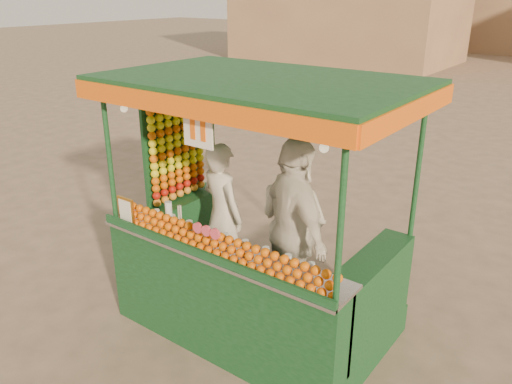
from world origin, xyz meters
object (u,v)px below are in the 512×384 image
Objects in this scene: vendor_middle at (294,220)px; vendor_right at (295,232)px; vendor_left at (222,215)px; juice_cart at (246,255)px.

vendor_right reaches higher than vendor_middle.
vendor_middle is at bearing -145.87° from vendor_left.
juice_cart reaches higher than vendor_right.
juice_cart is 0.63m from vendor_right.
juice_cart reaches higher than vendor_left.
vendor_right is (0.51, 0.08, 0.37)m from juice_cart.
juice_cart is 0.59m from vendor_middle.
juice_cart is 1.80× the size of vendor_left.
vendor_left is 0.76m from vendor_middle.
vendor_right is (0.95, -0.09, 0.12)m from vendor_left.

